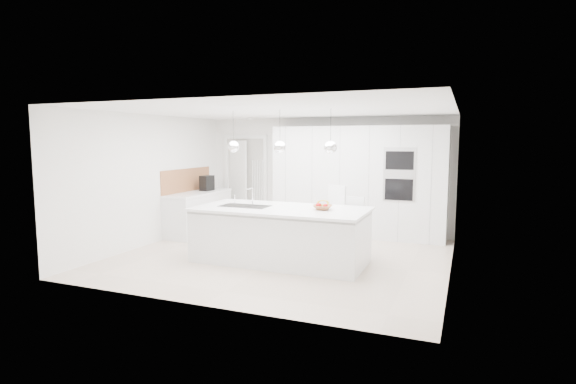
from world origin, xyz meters
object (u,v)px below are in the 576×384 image
at_px(bar_stool_right, 353,228).
at_px(fruit_bowl, 322,207).
at_px(espresso_machine, 207,183).
at_px(bar_stool_left, 335,219).
at_px(island_base, 280,236).

bearing_deg(bar_stool_right, fruit_bowl, -112.93).
distance_m(espresso_machine, bar_stool_left, 3.31).
bearing_deg(espresso_machine, bar_stool_right, -12.27).
distance_m(island_base, bar_stool_left, 1.20).
relative_size(island_base, bar_stool_right, 2.74).
relative_size(island_base, fruit_bowl, 9.08).
bearing_deg(fruit_bowl, island_base, -171.14).
xyz_separation_m(fruit_bowl, bar_stool_right, (0.35, 0.68, -0.43)).
height_order(espresso_machine, bar_stool_left, espresso_machine).
distance_m(bar_stool_left, bar_stool_right, 0.46).
height_order(island_base, bar_stool_left, bar_stool_left).
xyz_separation_m(island_base, bar_stool_right, (1.04, 0.78, 0.08)).
distance_m(fruit_bowl, bar_stool_left, 0.96).
bearing_deg(fruit_bowl, espresso_machine, 152.05).
bearing_deg(island_base, fruit_bowl, 8.86).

